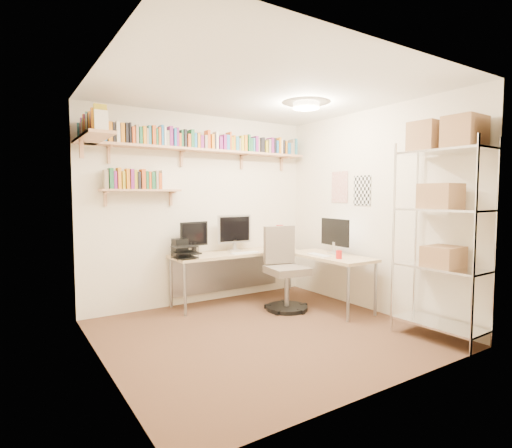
# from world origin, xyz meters

# --- Properties ---
(ground) EXTENTS (3.20, 3.20, 0.00)m
(ground) POSITION_xyz_m (0.00, 0.00, 0.00)
(ground) COLOR #46321E
(ground) RESTS_ON ground
(room_shell) EXTENTS (3.24, 3.04, 2.52)m
(room_shell) POSITION_xyz_m (0.00, 0.00, 1.55)
(room_shell) COLOR #EFE3C2
(room_shell) RESTS_ON ground
(wall_shelves) EXTENTS (3.12, 1.09, 0.80)m
(wall_shelves) POSITION_xyz_m (-0.42, 1.30, 2.02)
(wall_shelves) COLOR tan
(wall_shelves) RESTS_ON ground
(corner_desk) EXTENTS (2.08, 1.76, 1.17)m
(corner_desk) POSITION_xyz_m (0.48, 0.99, 0.67)
(corner_desk) COLOR tan
(corner_desk) RESTS_ON ground
(office_chair) EXTENTS (0.55, 0.56, 1.04)m
(office_chair) POSITION_xyz_m (0.71, 0.60, 0.44)
(office_chair) COLOR black
(office_chair) RESTS_ON ground
(wire_rack) EXTENTS (0.45, 0.87, 2.17)m
(wire_rack) POSITION_xyz_m (1.36, -1.10, 1.49)
(wire_rack) COLOR silver
(wire_rack) RESTS_ON ground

